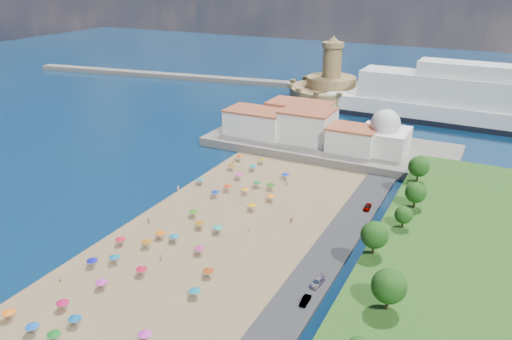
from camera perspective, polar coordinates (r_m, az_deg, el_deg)
The scene contains 12 objects.
ground at distance 129.36m, azimuth -6.63°, elevation -6.72°, with size 700.00×700.00×0.00m, color #071938.
terrace at distance 185.45m, azimuth 8.37°, elevation 2.81°, with size 90.00×36.00×3.00m, color #59544C.
jetty at distance 224.02m, azimuth 5.95°, elevation 6.24°, with size 18.00×70.00×2.40m, color #59544C.
breakwater at distance 307.96m, azimuth -8.38°, elevation 10.51°, with size 200.00×7.00×2.60m, color #59544C.
waterfront_buildings at distance 188.29m, azimuth 4.78°, elevation 5.31°, with size 57.00×29.00×11.00m.
domed_building at distance 176.42m, azimuth 14.45°, elevation 3.89°, with size 16.00×16.00×15.00m.
fortress at distance 250.11m, azimuth 8.52°, elevation 9.09°, with size 40.00×40.00×32.40m.
cruise_ship at distance 229.19m, azimuth 26.04°, elevation 6.58°, with size 145.13×25.50×31.59m.
beach_parasols at distance 123.46m, azimuth -9.37°, elevation -7.25°, with size 32.28×114.05×2.20m.
beachgoers at distance 135.05m, azimuth -4.42°, elevation -4.78°, with size 38.97×90.19×1.85m.
parked_cars at distance 110.13m, azimuth 7.72°, elevation -11.57°, with size 2.53×72.95×1.42m.
hillside_trees at distance 103.04m, azimuth 14.44°, elevation -8.86°, with size 12.93×105.58×7.98m.
Camera 1 is at (63.91, -93.78, 62.10)m, focal length 35.00 mm.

